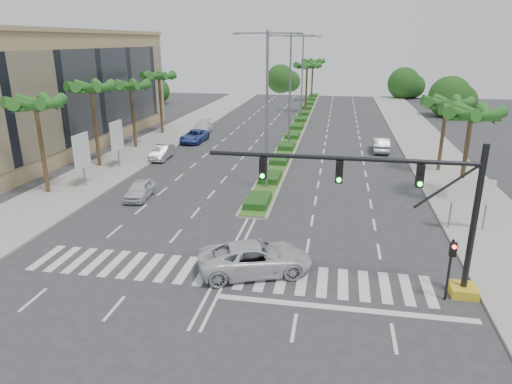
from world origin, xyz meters
The scene contains 28 objects.
ground centered at (0.00, 0.00, 0.00)m, with size 160.00×160.00×0.00m, color #333335.
footpath_right centered at (15.20, 20.00, 0.07)m, with size 6.00×120.00×0.15m, color gray.
footpath_left centered at (-15.20, 20.00, 0.07)m, with size 6.00×120.00×0.15m, color gray.
median centered at (0.00, 45.00, 0.10)m, with size 2.20×75.00×0.20m, color gray.
median_grass centered at (0.00, 45.00, 0.22)m, with size 1.80×75.00×0.04m, color #386322.
building centered at (-26.00, 26.00, 6.00)m, with size 12.00×36.00×12.00m, color tan.
signal_gantry centered at (9.27, 0.00, 3.46)m, with size 12.60×1.20×7.20m.
pedestrian_signal centered at (10.60, -0.68, 2.04)m, with size 0.28×0.36×3.00m.
direction_sign centered at (13.50, 7.99, 2.45)m, with size 2.70×0.11×3.40m.
billboard_near centered at (-14.50, 12.00, 2.96)m, with size 0.18×2.10×4.35m.
billboard_far centered at (-14.50, 18.00, 2.96)m, with size 0.18×2.10×4.35m.
palm_left_near centered at (-16.50, 10.00, 6.69)m, with size 4.57×4.68×7.55m.
palm_left_mid centered at (-16.50, 18.00, 7.08)m, with size 4.57×4.68×7.95m.
palm_left_far centered at (-16.50, 26.00, 6.50)m, with size 4.57×4.68×7.35m.
palm_left_end centered at (-16.50, 34.00, 6.88)m, with size 4.57×4.68×7.75m.
palm_right_near centered at (14.50, 14.00, 6.20)m, with size 4.57×4.68×7.05m.
palm_right_far centered at (14.50, 22.00, 5.91)m, with size 4.57×4.68×6.75m.
palm_median_a centered at (0.00, 55.00, 7.17)m, with size 4.57×4.68×8.05m.
palm_median_b centered at (0.00, 70.00, 7.17)m, with size 4.57×4.68×8.05m.
streetlight_near centered at (0.00, 14.00, 6.81)m, with size 5.10×0.25×12.00m.
streetlight_mid centered at (0.00, 30.00, 6.81)m, with size 5.10×0.25×12.00m.
streetlight_far centered at (0.00, 46.00, 6.81)m, with size 5.10×0.25×12.00m.
car_parked_a centered at (-9.04, 10.27, 0.66)m, with size 1.56×3.88×1.32m, color silver.
car_parked_b centered at (-11.80, 21.86, 0.69)m, with size 1.46×4.20×1.38m, color #A8A8AD.
car_parked_c centered at (-11.05, 30.11, 0.70)m, with size 2.32×5.03×1.40m, color #324999.
car_parked_d centered at (-11.65, 35.47, 0.72)m, with size 2.03×4.99×1.45m, color white.
car_crossing centered at (1.56, 0.40, 0.81)m, with size 2.67×5.80×1.61m, color silver.
car_right centered at (9.95, 29.04, 0.76)m, with size 1.61×4.63×1.53m, color #A1A2A6.
Camera 1 is at (5.31, -20.14, 11.31)m, focal length 32.00 mm.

